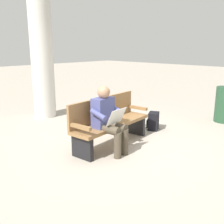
# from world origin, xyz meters

# --- Properties ---
(ground_plane) EXTENTS (40.00, 40.00, 0.00)m
(ground_plane) POSITION_xyz_m (0.00, 0.00, 0.00)
(ground_plane) COLOR #A89E8E
(bench_near) EXTENTS (1.84, 0.66, 0.90)m
(bench_near) POSITION_xyz_m (0.01, -0.07, 0.46)
(bench_near) COLOR olive
(bench_near) RESTS_ON ground
(person_seated) EXTENTS (0.60, 0.60, 1.18)m
(person_seated) POSITION_xyz_m (0.30, 0.19, 0.63)
(person_seated) COLOR #474C84
(person_seated) RESTS_ON ground
(backpack) EXTENTS (0.36, 0.34, 0.40)m
(backpack) POSITION_xyz_m (-1.32, 0.01, 0.19)
(backpack) COLOR black
(backpack) RESTS_ON ground
(support_pillar) EXTENTS (0.57, 0.57, 3.22)m
(support_pillar) POSITION_xyz_m (-0.28, -2.75, 1.61)
(support_pillar) COLOR beige
(support_pillar) RESTS_ON ground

